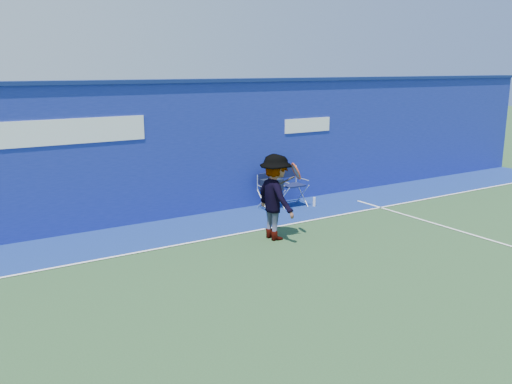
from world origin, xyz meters
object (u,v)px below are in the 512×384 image
directors_chair_left (271,194)px  directors_chair_right (292,194)px  tennis_player (276,197)px  water_bottle (314,202)px

directors_chair_left → directors_chair_right: 0.57m
directors_chair_right → directors_chair_left: bearing=170.3°
directors_chair_right → tennis_player: tennis_player is taller
directors_chair_right → tennis_player: size_ratio=0.57×
directors_chair_right → tennis_player: bearing=-133.1°
water_bottle → tennis_player: bearing=-144.5°
directors_chair_left → water_bottle: size_ratio=3.66×
directors_chair_right → water_bottle: size_ratio=4.23×
water_bottle → directors_chair_left: bearing=157.9°
directors_chair_left → water_bottle: (1.01, -0.41, -0.24)m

